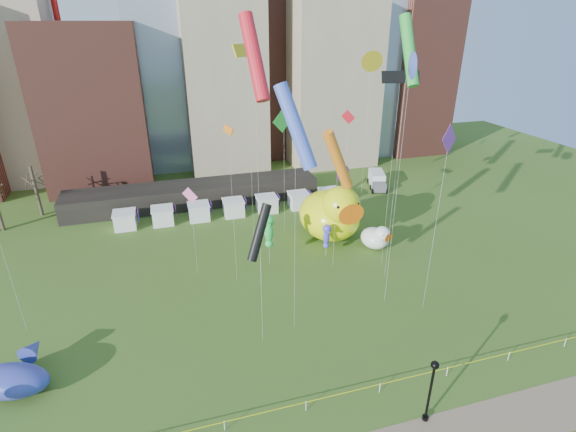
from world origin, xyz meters
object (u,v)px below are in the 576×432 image
object	(u,v)px
whale_inflatable	(12,378)
lamppost	(431,384)
seahorse_green	(269,228)
box_truck	(377,180)
small_duck	(376,237)
seahorse_purple	(327,234)
big_duck	(332,213)

from	to	relation	value
whale_inflatable	lamppost	world-z (taller)	lamppost
whale_inflatable	lamppost	size ratio (longest dim) A/B	1.37
whale_inflatable	seahorse_green	bearing A→B (deg)	47.25
box_truck	small_duck	bearing A→B (deg)	-99.48
small_duck	seahorse_purple	xyz separation A→B (m)	(-6.72, -0.26, 1.50)
small_duck	whale_inflatable	xyz separation A→B (m)	(-37.31, -12.79, -0.32)
big_duck	whale_inflatable	distance (m)	36.96
big_duck	small_duck	bearing A→B (deg)	-47.34
box_truck	seahorse_purple	bearing A→B (deg)	-112.46
big_duck	seahorse_green	size ratio (longest dim) A/B	1.70
big_duck	seahorse_purple	xyz separation A→B (m)	(-2.27, -4.20, -0.65)
seahorse_purple	big_duck	bearing A→B (deg)	73.49
small_duck	box_truck	xyz separation A→B (m)	(10.16, 19.56, -0.20)
lamppost	box_truck	world-z (taller)	lamppost
big_duck	box_truck	distance (m)	21.51
big_duck	seahorse_green	world-z (taller)	big_duck
big_duck	small_duck	size ratio (longest dim) A/B	2.27
seahorse_green	whale_inflatable	distance (m)	27.17
lamppost	seahorse_purple	bearing A→B (deg)	86.21
seahorse_purple	whale_inflatable	world-z (taller)	seahorse_purple
small_duck	box_truck	world-z (taller)	small_duck
small_duck	lamppost	distance (m)	25.66
big_duck	lamppost	distance (m)	28.42
whale_inflatable	lamppost	distance (m)	31.25
big_duck	seahorse_green	xyz separation A→B (m)	(-9.21, -3.82, 0.94)
box_truck	whale_inflatable	bearing A→B (deg)	-127.77
small_duck	lamppost	bearing A→B (deg)	-129.32
big_duck	box_truck	bearing A→B (deg)	41.15
big_duck	small_duck	distance (m)	6.32
seahorse_green	box_truck	size ratio (longest dim) A/B	0.98
big_duck	seahorse_purple	size ratio (longest dim) A/B	2.49
small_duck	seahorse_purple	world-z (taller)	seahorse_purple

